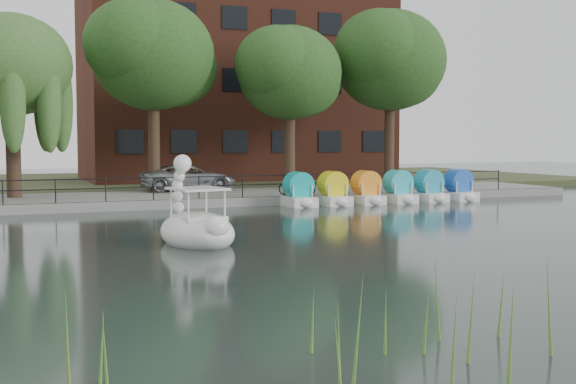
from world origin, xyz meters
TOP-DOWN VIEW (x-y plane):
  - ground_plane at (0.00, 0.00)m, footprint 120.00×120.00m
  - promenade at (0.00, 16.00)m, footprint 40.00×6.00m
  - kerb at (0.00, 13.05)m, footprint 40.00×0.25m
  - land_strip at (0.00, 30.00)m, footprint 60.00×22.00m
  - railing at (0.00, 13.25)m, footprint 32.00×0.05m
  - apartment_building at (7.00, 29.97)m, footprint 20.00×10.07m
  - willow_mid at (-7.50, 17.00)m, footprint 5.32×5.32m
  - broadleaf_center at (-1.00, 18.00)m, footprint 6.00×6.00m
  - broadleaf_right at (6.00, 17.50)m, footprint 5.40×5.40m
  - broadleaf_far at (12.50, 18.50)m, footprint 6.30×6.30m
  - minivan at (0.75, 18.17)m, footprint 2.55×5.48m
  - bicycle at (4.72, 13.41)m, footprint 1.32×1.80m
  - swan_boat at (-2.90, 2.59)m, footprint 2.37×3.27m
  - pedal_boat_row at (8.53, 12.14)m, footprint 9.65×1.70m

SIDE VIEW (x-z plane):
  - ground_plane at x=0.00m, z-range 0.00..0.00m
  - land_strip at x=0.00m, z-range 0.00..0.36m
  - promenade at x=0.00m, z-range 0.00..0.40m
  - kerb at x=0.00m, z-range 0.00..0.40m
  - swan_boat at x=-2.90m, z-range -0.71..1.83m
  - pedal_boat_row at x=8.53m, z-range -0.09..1.31m
  - bicycle at x=4.72m, z-range 0.40..1.40m
  - railing at x=0.00m, z-range 0.65..1.65m
  - minivan at x=0.75m, z-range 0.40..1.92m
  - willow_mid at x=-7.50m, z-range 2.17..10.32m
  - broadleaf_right at x=6.00m, z-range 2.22..10.55m
  - broadleaf_center at x=-1.00m, z-range 2.44..11.69m
  - broadleaf_far at x=12.50m, z-range 2.54..12.25m
  - apartment_building at x=7.00m, z-range 0.36..18.36m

